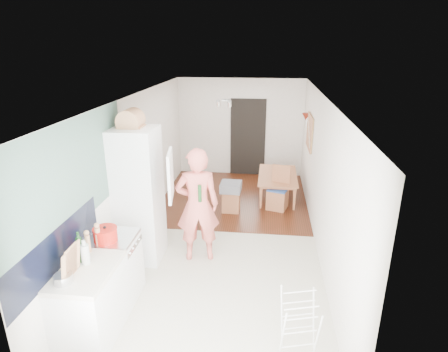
% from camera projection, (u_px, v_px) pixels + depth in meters
% --- Properties ---
extents(room_shell, '(3.20, 7.00, 2.50)m').
position_uv_depth(room_shell, '(225.00, 172.00, 6.35)').
color(room_shell, silver).
rests_on(room_shell, ground).
extents(floor, '(3.20, 7.00, 0.01)m').
position_uv_depth(floor, '(225.00, 237.00, 6.77)').
color(floor, beige).
rests_on(floor, ground).
extents(wood_floor_overlay, '(3.20, 3.30, 0.01)m').
position_uv_depth(wood_floor_overlay, '(234.00, 197.00, 8.50)').
color(wood_floor_overlay, '#521F12').
rests_on(wood_floor_overlay, room_shell).
extents(sage_wall_panel, '(0.02, 3.00, 1.30)m').
position_uv_depth(sage_wall_panel, '(74.00, 174.00, 4.45)').
color(sage_wall_panel, slate).
rests_on(sage_wall_panel, room_shell).
extents(tile_splashback, '(0.02, 1.90, 0.50)m').
position_uv_depth(tile_splashback, '(58.00, 250.00, 4.17)').
color(tile_splashback, black).
rests_on(tile_splashback, room_shell).
extents(doorway_recess, '(0.90, 0.04, 2.00)m').
position_uv_depth(doorway_recess, '(248.00, 138.00, 9.66)').
color(doorway_recess, black).
rests_on(doorway_recess, room_shell).
extents(base_cabinet, '(0.60, 0.90, 0.86)m').
position_uv_depth(base_cabinet, '(91.00, 305.00, 4.38)').
color(base_cabinet, white).
rests_on(base_cabinet, room_shell).
extents(worktop, '(0.62, 0.92, 0.06)m').
position_uv_depth(worktop, '(86.00, 271.00, 4.23)').
color(worktop, silver).
rests_on(worktop, room_shell).
extents(range_cooker, '(0.60, 0.60, 0.88)m').
position_uv_depth(range_cooker, '(115.00, 268.00, 5.08)').
color(range_cooker, white).
rests_on(range_cooker, room_shell).
extents(cooker_top, '(0.60, 0.60, 0.04)m').
position_uv_depth(cooker_top, '(112.00, 238.00, 4.92)').
color(cooker_top, silver).
rests_on(cooker_top, room_shell).
extents(fridge_housing, '(0.66, 0.66, 2.15)m').
position_uv_depth(fridge_housing, '(138.00, 196.00, 5.82)').
color(fridge_housing, white).
rests_on(fridge_housing, room_shell).
extents(fridge_door, '(0.14, 0.56, 0.70)m').
position_uv_depth(fridge_door, '(170.00, 175.00, 5.31)').
color(fridge_door, white).
rests_on(fridge_door, room_shell).
extents(fridge_interior, '(0.02, 0.52, 0.66)m').
position_uv_depth(fridge_interior, '(156.00, 168.00, 5.62)').
color(fridge_interior, white).
rests_on(fridge_interior, room_shell).
extents(pinboard, '(0.03, 0.90, 0.70)m').
position_uv_depth(pinboard, '(310.00, 132.00, 7.85)').
color(pinboard, tan).
rests_on(pinboard, room_shell).
extents(pinboard_frame, '(0.00, 0.94, 0.74)m').
position_uv_depth(pinboard_frame, '(309.00, 132.00, 7.85)').
color(pinboard_frame, '#AE613C').
rests_on(pinboard_frame, room_shell).
extents(wall_sconce, '(0.18, 0.18, 0.16)m').
position_uv_depth(wall_sconce, '(306.00, 117.00, 8.40)').
color(wall_sconce, maroon).
rests_on(wall_sconce, room_shell).
extents(person, '(0.89, 0.68, 2.20)m').
position_uv_depth(person, '(197.00, 195.00, 5.78)').
color(person, '#E66A5F').
rests_on(person, floor).
extents(dining_table, '(0.73, 1.29, 0.45)m').
position_uv_depth(dining_table, '(278.00, 188.00, 8.45)').
color(dining_table, '#AE613C').
rests_on(dining_table, floor).
extents(dining_chair, '(0.49, 0.49, 0.92)m').
position_uv_depth(dining_chair, '(278.00, 189.00, 7.78)').
color(dining_chair, '#AE613C').
rests_on(dining_chair, floor).
extents(stool, '(0.36, 0.36, 0.46)m').
position_uv_depth(stool, '(231.00, 201.00, 7.75)').
color(stool, '#AE613C').
rests_on(stool, floor).
extents(grey_drape, '(0.43, 0.43, 0.19)m').
position_uv_depth(grey_drape, '(231.00, 187.00, 7.61)').
color(grey_drape, slate).
rests_on(grey_drape, stool).
extents(drying_rack, '(0.46, 0.43, 0.74)m').
position_uv_depth(drying_rack, '(299.00, 326.00, 4.14)').
color(drying_rack, white).
rests_on(drying_rack, floor).
extents(bread_bin, '(0.40, 0.38, 0.19)m').
position_uv_depth(bread_bin, '(131.00, 121.00, 5.48)').
color(bread_bin, tan).
rests_on(bread_bin, fridge_housing).
extents(red_casserole, '(0.33, 0.33, 0.18)m').
position_uv_depth(red_casserole, '(105.00, 234.00, 4.79)').
color(red_casserole, red).
rests_on(red_casserole, cooker_top).
extents(steel_pan, '(0.21, 0.21, 0.10)m').
position_uv_depth(steel_pan, '(63.00, 279.00, 3.96)').
color(steel_pan, silver).
rests_on(steel_pan, worktop).
extents(held_bottle, '(0.06, 0.06, 0.26)m').
position_uv_depth(held_bottle, '(200.00, 193.00, 5.54)').
color(held_bottle, '#16421A').
rests_on(held_bottle, person).
extents(bottle_a, '(0.07, 0.07, 0.29)m').
position_uv_depth(bottle_a, '(80.00, 251.00, 4.31)').
color(bottle_a, '#16421A').
rests_on(bottle_a, worktop).
extents(bottle_b, '(0.08, 0.08, 0.29)m').
position_uv_depth(bottle_b, '(80.00, 249.00, 4.35)').
color(bottle_b, '#16421A').
rests_on(bottle_b, worktop).
extents(bottle_c, '(0.11, 0.11, 0.24)m').
position_uv_depth(bottle_c, '(85.00, 254.00, 4.28)').
color(bottle_c, beige).
rests_on(bottle_c, worktop).
extents(pepper_mill_front, '(0.08, 0.08, 0.23)m').
position_uv_depth(pepper_mill_front, '(88.00, 243.00, 4.53)').
color(pepper_mill_front, tan).
rests_on(pepper_mill_front, worktop).
extents(pepper_mill_back, '(0.08, 0.08, 0.24)m').
position_uv_depth(pepper_mill_back, '(98.00, 236.00, 4.68)').
color(pepper_mill_back, tan).
rests_on(pepper_mill_back, worktop).
extents(chopping_boards, '(0.06, 0.28, 0.37)m').
position_uv_depth(chopping_boards, '(71.00, 262.00, 4.02)').
color(chopping_boards, tan).
rests_on(chopping_boards, worktop).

